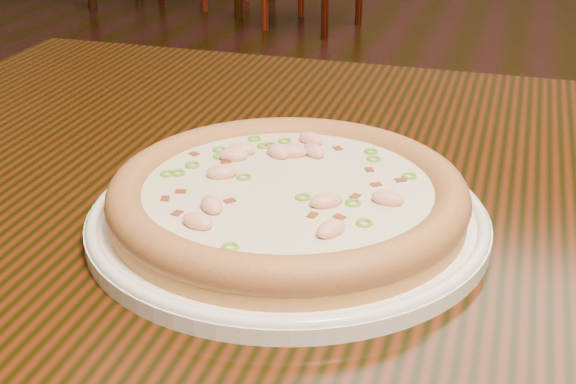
# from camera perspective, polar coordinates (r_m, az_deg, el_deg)

# --- Properties ---
(hero_table) EXTENTS (1.20, 0.80, 0.75)m
(hero_table) POSITION_cam_1_polar(r_m,az_deg,el_deg) (0.69, 10.90, -9.16)
(hero_table) COLOR black
(hero_table) RESTS_ON ground
(plate) EXTENTS (0.30, 0.30, 0.02)m
(plate) POSITION_cam_1_polar(r_m,az_deg,el_deg) (0.61, 0.00, -1.80)
(plate) COLOR white
(plate) RESTS_ON hero_table
(pizza) EXTENTS (0.27, 0.27, 0.03)m
(pizza) POSITION_cam_1_polar(r_m,az_deg,el_deg) (0.60, -0.01, -0.24)
(pizza) COLOR tan
(pizza) RESTS_ON plate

